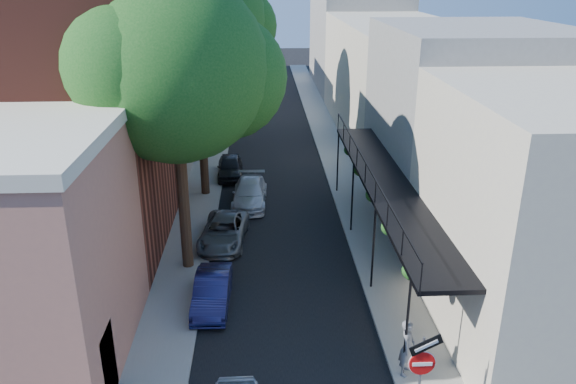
{
  "coord_description": "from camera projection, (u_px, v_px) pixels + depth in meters",
  "views": [
    {
      "loc": [
        -0.73,
        -10.25,
        11.21
      ],
      "look_at": [
        0.31,
        11.09,
        2.8
      ],
      "focal_mm": 35.0,
      "sensor_mm": 36.0,
      "label": 1
    }
  ],
  "objects": [
    {
      "name": "sign_post",
      "position": [
        422.0,
        367.0,
        13.97
      ],
      "size": [
        0.89,
        0.17,
        2.99
      ],
      "color": "#595B60",
      "rests_on": "ground"
    },
    {
      "name": "parked_car_e",
      "position": [
        230.0,
        167.0,
        32.63
      ],
      "size": [
        1.59,
        3.66,
        1.23
      ],
      "primitive_type": "imported",
      "rotation": [
        0.0,
        0.0,
        0.04
      ],
      "color": "black",
      "rests_on": "ground"
    },
    {
      "name": "parked_car_c",
      "position": [
        224.0,
        231.0,
        24.66
      ],
      "size": [
        2.27,
        4.24,
        1.13
      ],
      "primitive_type": "imported",
      "rotation": [
        0.0,
        0.0,
        -0.1
      ],
      "color": "slate",
      "rests_on": "ground"
    },
    {
      "name": "pedestrian",
      "position": [
        407.0,
        347.0,
        16.34
      ],
      "size": [
        0.66,
        0.77,
        1.78
      ],
      "primitive_type": "imported",
      "rotation": [
        0.0,
        0.0,
        1.14
      ],
      "color": "slate",
      "rests_on": "sidewalk_right"
    },
    {
      "name": "sidewalk_left",
      "position": [
        217.0,
        134.0,
        41.35
      ],
      "size": [
        2.0,
        64.0,
        0.12
      ],
      "primitive_type": "cube",
      "color": "gray",
      "rests_on": "ground"
    },
    {
      "name": "buildings_left",
      "position": [
        135.0,
        70.0,
        38.18
      ],
      "size": [
        10.1,
        59.1,
        12.0
      ],
      "color": "#B06D5A",
      "rests_on": "ground"
    },
    {
      "name": "oak_far",
      "position": [
        219.0,
        21.0,
        35.84
      ],
      "size": [
        7.7,
        7.0,
        11.9
      ],
      "color": "#342014",
      "rests_on": "ground"
    },
    {
      "name": "buildings_right",
      "position": [
        397.0,
        74.0,
        39.86
      ],
      "size": [
        9.8,
        55.0,
        10.0
      ],
      "color": "#BAAD99",
      "rests_on": "ground"
    },
    {
      "name": "oak_mid",
      "position": [
        206.0,
        61.0,
        27.87
      ],
      "size": [
        6.6,
        6.0,
        10.2
      ],
      "color": "#342014",
      "rests_on": "ground"
    },
    {
      "name": "parked_car_d",
      "position": [
        250.0,
        193.0,
        28.8
      ],
      "size": [
        1.88,
        4.24,
        1.21
      ],
      "primitive_type": "imported",
      "rotation": [
        0.0,
        0.0,
        -0.04
      ],
      "color": "silver",
      "rests_on": "ground"
    },
    {
      "name": "sidewalk_right",
      "position": [
        325.0,
        132.0,
        41.71
      ],
      "size": [
        2.0,
        64.0,
        0.12
      ],
      "primitive_type": "cube",
      "color": "gray",
      "rests_on": "ground"
    },
    {
      "name": "parked_car_b",
      "position": [
        212.0,
        291.0,
        20.02
      ],
      "size": [
        1.3,
        3.51,
        1.15
      ],
      "primitive_type": "imported",
      "rotation": [
        0.0,
        0.0,
        -0.02
      ],
      "color": "#161847",
      "rests_on": "ground"
    },
    {
      "name": "oak_near",
      "position": [
        187.0,
        71.0,
        20.17
      ],
      "size": [
        7.48,
        6.8,
        11.42
      ],
      "color": "#342014",
      "rests_on": "ground"
    },
    {
      "name": "road_surface",
      "position": [
        272.0,
        134.0,
        41.55
      ],
      "size": [
        6.0,
        64.0,
        0.01
      ],
      "primitive_type": "cube",
      "color": "black",
      "rests_on": "ground"
    }
  ]
}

